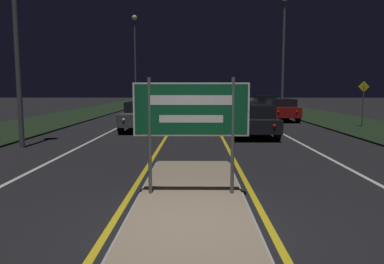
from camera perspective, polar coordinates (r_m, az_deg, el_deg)
ground_plane at (r=5.88m, az=-0.37°, el=-14.78°), size 160.00×160.00×0.00m
median_island at (r=7.46m, az=-0.13°, el=-9.73°), size 2.10×6.65×0.10m
verge_left at (r=27.30m, az=-19.95°, el=1.85°), size 5.00×100.00×0.08m
verge_right at (r=27.23m, az=20.86°, el=1.81°), size 5.00×100.00×0.08m
centre_line_yellow_left at (r=30.57m, az=-1.86°, el=2.66°), size 0.12×70.00×0.01m
centre_line_yellow_right at (r=30.56m, az=2.80°, el=2.66°), size 0.12×70.00×0.01m
lane_line_white_left at (r=30.84m, az=-7.37°, el=2.64°), size 0.12×70.00×0.01m
lane_line_white_right at (r=30.82m, az=8.31°, el=2.63°), size 0.12×70.00×0.01m
edge_line_white_left at (r=31.40m, az=-12.80°, el=2.60°), size 0.10×70.00×0.01m
edge_line_white_right at (r=31.36m, az=13.75°, el=2.57°), size 0.10×70.00×0.01m
highway_sign at (r=7.17m, az=-0.14°, el=2.82°), size 2.23×0.07×2.26m
streetlight_left_far at (r=41.77m, az=-8.68°, el=12.54°), size 0.55×0.55×9.91m
streetlight_right_near at (r=28.35m, az=13.78°, el=12.97°), size 0.46×0.46×8.72m
car_receding_0 at (r=17.14m, az=8.99°, el=1.90°), size 2.03×4.71×1.41m
car_receding_1 at (r=25.50m, az=13.29°, el=3.40°), size 1.94×4.25×1.45m
car_receding_2 at (r=32.66m, az=10.98°, el=4.22°), size 1.97×4.37×1.53m
car_approaching_0 at (r=19.42m, az=-7.53°, el=2.57°), size 1.93×4.41×1.45m
warning_sign at (r=22.34m, az=24.64°, el=4.56°), size 0.60×0.06×2.45m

